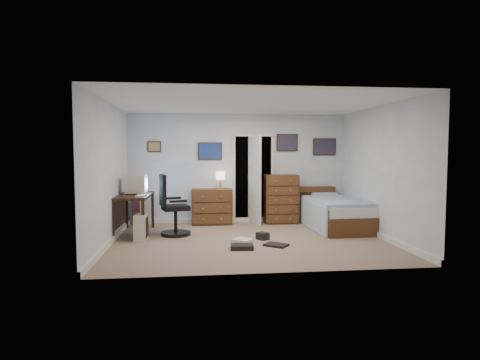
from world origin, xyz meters
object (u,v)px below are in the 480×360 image
at_px(low_dresser, 212,207).
at_px(bed, 334,213).
at_px(computer_desk, 129,204).
at_px(office_chair, 172,212).
at_px(tall_dresser, 281,199).

distance_m(low_dresser, bed, 2.71).
relative_size(low_dresser, bed, 0.42).
relative_size(computer_desk, low_dresser, 1.54).
bearing_deg(office_chair, bed, -7.20).
distance_m(tall_dresser, bed, 1.26).
height_order(computer_desk, office_chair, office_chair).
relative_size(tall_dresser, bed, 0.52).
relative_size(office_chair, low_dresser, 1.33).
bearing_deg(low_dresser, office_chair, -124.79).
bearing_deg(tall_dresser, computer_desk, -164.62).
bearing_deg(office_chair, tall_dresser, 10.86).
bearing_deg(office_chair, computer_desk, 149.49).
xyz_separation_m(computer_desk, office_chair, (0.85, -0.25, -0.15)).
height_order(tall_dresser, bed, tall_dresser).
xyz_separation_m(office_chair, bed, (3.43, 0.42, -0.13)).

